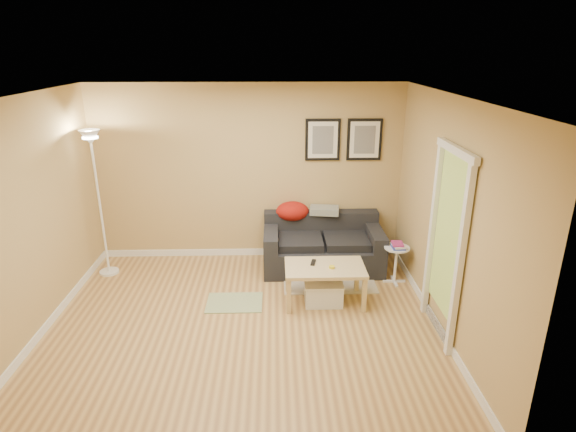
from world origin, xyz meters
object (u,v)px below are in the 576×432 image
object	(u,v)px
storage_bin	(323,292)
side_table	(395,265)
floor_lamp	(100,209)
book_stack	(398,245)
coffee_table	(324,284)
sofa	(323,244)

from	to	relation	value
storage_bin	side_table	xyz separation A→B (m)	(1.04, 0.53, 0.11)
side_table	floor_lamp	bearing A→B (deg)	174.37
book_stack	floor_lamp	bearing A→B (deg)	-168.31
coffee_table	side_table	xyz separation A→B (m)	(1.02, 0.49, 0.02)
book_stack	floor_lamp	size ratio (longest dim) A/B	0.11
sofa	book_stack	xyz separation A→B (m)	(0.95, -0.51, 0.18)
floor_lamp	book_stack	bearing A→B (deg)	-5.86
sofa	storage_bin	distance (m)	1.06
storage_bin	floor_lamp	xyz separation A→B (m)	(-2.98, 0.93, 0.83)
coffee_table	floor_lamp	distance (m)	3.21
storage_bin	side_table	size ratio (longest dim) A/B	0.92
coffee_table	storage_bin	bearing A→B (deg)	-126.36
sofa	floor_lamp	world-z (taller)	floor_lamp
storage_bin	book_stack	xyz separation A→B (m)	(1.04, 0.51, 0.41)
side_table	floor_lamp	size ratio (longest dim) A/B	0.25
coffee_table	book_stack	distance (m)	1.17
sofa	side_table	world-z (taller)	sofa
sofa	storage_bin	bearing A→B (deg)	-94.99
side_table	book_stack	world-z (taller)	book_stack
floor_lamp	coffee_table	bearing A→B (deg)	-16.55
floor_lamp	storage_bin	bearing A→B (deg)	-17.26
floor_lamp	side_table	bearing A→B (deg)	-5.63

